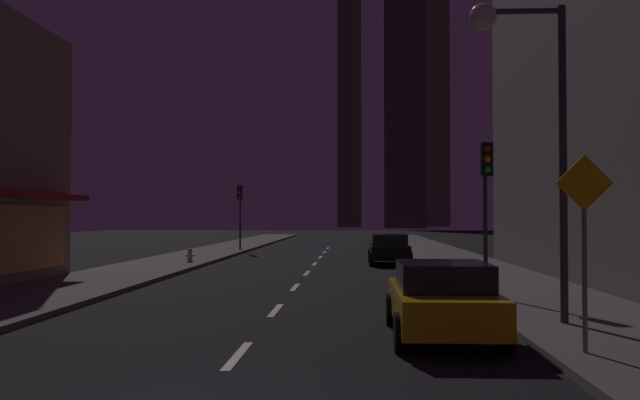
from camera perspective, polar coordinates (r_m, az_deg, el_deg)
The scene contains 14 objects.
ground_plane at distance 39.70m, azimuth 0.24°, elevation -4.85°, with size 78.00×136.00×0.10m, color black.
sidewalk_right at distance 39.97m, azimuth 10.34°, elevation -4.62°, with size 4.00×76.00×0.15m, color #605E59.
sidewalk_left at distance 40.64m, azimuth -9.70°, elevation -4.57°, with size 4.00×76.00×0.15m, color #605E59.
lane_marking_center at distance 26.56m, azimuth -1.16°, elevation -6.42°, with size 0.16×43.80×0.01m.
skyscraper_distant_tall at distance 143.02m, azimuth 2.59°, elevation 10.10°, with size 5.05×5.74×61.80m, color brown.
skyscraper_distant_mid at distance 133.91m, azimuth 7.38°, elevation 13.79°, with size 7.97×6.88×74.91m, color #454133.
skyscraper_distant_short at distance 155.97m, azimuth 9.62°, elevation 10.25°, with size 7.86×7.90×67.70m, color brown.
car_parked_near at distance 12.77m, azimuth 10.61°, elevation -8.50°, with size 1.98×4.24×1.45m.
car_parked_far at distance 31.66m, azimuth 6.06°, elevation -4.27°, with size 1.98×4.24×1.45m.
fire_hydrant_far_left at distance 31.73m, azimuth -11.31°, elevation -4.77°, with size 0.42×0.30×0.65m.
traffic_light_near_right at distance 18.23m, azimuth 14.31°, elevation 1.37°, with size 0.32×0.48×4.20m.
traffic_light_far_left at distance 42.62m, azimuth -7.01°, elevation -0.24°, with size 0.32×0.48×4.20m.
street_lamp_right at distance 14.25m, azimuth 17.21°, elevation 9.76°, with size 1.96×0.56×6.58m.
pedestrian_crossing_sign at distance 11.23m, azimuth 22.10°, elevation -2.86°, with size 0.91×0.08×3.15m.
Camera 1 is at (1.94, -7.58, 2.32)m, focal length 36.63 mm.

